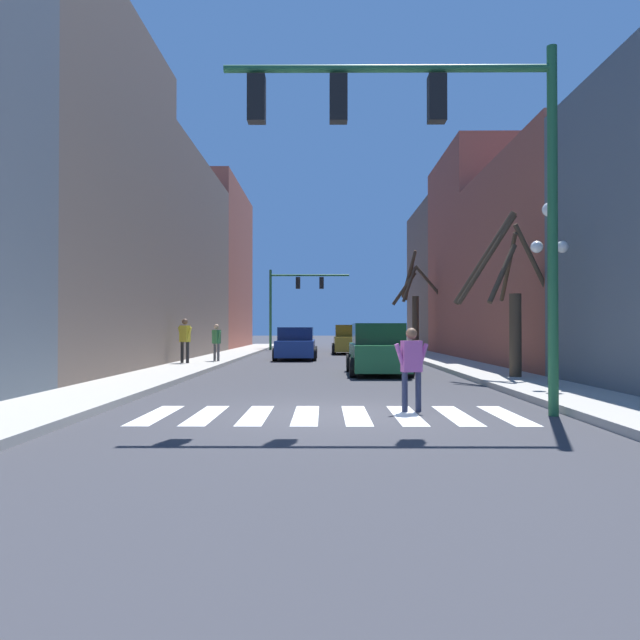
# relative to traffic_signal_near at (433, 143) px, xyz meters

# --- Properties ---
(ground_plane) EXTENTS (240.00, 240.00, 0.00)m
(ground_plane) POSITION_rel_traffic_signal_near_xyz_m (-1.84, 0.19, -4.89)
(ground_plane) COLOR #38383D
(sidewalk_left) EXTENTS (2.18, 90.00, 0.15)m
(sidewalk_left) POSITION_rel_traffic_signal_near_xyz_m (-7.16, 0.19, -4.82)
(sidewalk_left) COLOR #ADA89E
(sidewalk_left) RESTS_ON ground_plane
(sidewalk_right) EXTENTS (2.18, 90.00, 0.15)m
(sidewalk_right) POSITION_rel_traffic_signal_near_xyz_m (3.47, 0.19, -4.82)
(sidewalk_right) COLOR #ADA89E
(sidewalk_right) RESTS_ON ground_plane
(building_row_left) EXTENTS (6.00, 49.10, 12.25)m
(building_row_left) POSITION_rel_traffic_signal_near_xyz_m (-11.25, 19.28, 0.80)
(building_row_left) COLOR #515B66
(building_row_left) RESTS_ON ground_plane
(building_row_right) EXTENTS (6.00, 43.68, 11.12)m
(building_row_right) POSITION_rel_traffic_signal_near_xyz_m (7.56, 17.49, -0.26)
(building_row_right) COLOR #515B66
(building_row_right) RESTS_ON ground_plane
(crosswalk_stripes) EXTENTS (6.75, 2.60, 0.01)m
(crosswalk_stripes) POSITION_rel_traffic_signal_near_xyz_m (-1.84, 0.06, -4.89)
(crosswalk_stripes) COLOR white
(crosswalk_stripes) RESTS_ON ground_plane
(traffic_signal_near) EXTENTS (6.00, 0.28, 6.65)m
(traffic_signal_near) POSITION_rel_traffic_signal_near_xyz_m (0.00, 0.00, 0.00)
(traffic_signal_near) COLOR #236038
(traffic_signal_near) RESTS_ON ground_plane
(traffic_signal_far) EXTENTS (5.74, 0.28, 5.77)m
(traffic_signal_far) POSITION_rel_traffic_signal_near_xyz_m (-4.17, 33.52, -0.74)
(traffic_signal_far) COLOR #236038
(traffic_signal_far) RESTS_ON ground_plane
(street_lamp_right_corner) EXTENTS (0.95, 0.36, 4.58)m
(street_lamp_right_corner) POSITION_rel_traffic_signal_near_xyz_m (3.69, 4.47, -1.52)
(street_lamp_right_corner) COLOR #1E4C2D
(street_lamp_right_corner) RESTS_ON sidewalk_right
(car_parked_right_far) EXTENTS (2.10, 4.73, 1.61)m
(car_parked_right_far) POSITION_rel_traffic_signal_near_xyz_m (-3.38, 19.98, -4.14)
(car_parked_right_far) COLOR navy
(car_parked_right_far) RESTS_ON ground_plane
(car_parked_left_mid) EXTENTS (2.04, 4.38, 1.73)m
(car_parked_left_mid) POSITION_rel_traffic_signal_near_xyz_m (-0.14, 9.95, -4.09)
(car_parked_left_mid) COLOR #236B38
(car_parked_left_mid) RESTS_ON ground_plane
(car_driving_away_lane) EXTENTS (2.03, 4.12, 1.77)m
(car_driving_away_lane) POSITION_rel_traffic_signal_near_xyz_m (-0.47, 26.80, -4.08)
(car_driving_away_lane) COLOR #A38423
(car_driving_away_lane) RESTS_ON ground_plane
(pedestrian_near_right_corner) EXTENTS (0.53, 0.55, 1.59)m
(pedestrian_near_right_corner) POSITION_rel_traffic_signal_near_xyz_m (-6.62, 15.72, -3.80)
(pedestrian_near_right_corner) COLOR #4C4C51
(pedestrian_near_right_corner) RESTS_ON sidewalk_left
(pedestrian_on_right_sidewalk) EXTENTS (0.70, 0.51, 1.81)m
(pedestrian_on_right_sidewalk) POSITION_rel_traffic_signal_near_xyz_m (-7.64, 14.17, -3.67)
(pedestrian_on_right_sidewalk) COLOR black
(pedestrian_on_right_sidewalk) RESTS_ON sidewalk_left
(pedestrian_waiting_at_curb) EXTENTS (0.68, 0.29, 1.57)m
(pedestrian_waiting_at_curb) POSITION_rel_traffic_signal_near_xyz_m (-0.33, 0.55, -3.96)
(pedestrian_waiting_at_curb) COLOR #282D47
(pedestrian_waiting_at_curb) RESTS_ON ground_plane
(street_tree_right_near) EXTENTS (3.26, 1.82, 5.93)m
(street_tree_right_near) POSITION_rel_traffic_signal_near_xyz_m (3.23, 24.71, -1.96)
(street_tree_right_near) COLOR #473828
(street_tree_right_near) RESTS_ON sidewalk_right
(street_tree_left_mid) EXTENTS (3.01, 2.49, 4.89)m
(street_tree_left_mid) POSITION_rel_traffic_signal_near_xyz_m (3.45, 7.26, -2.45)
(street_tree_left_mid) COLOR #473828
(street_tree_left_mid) RESTS_ON sidewalk_right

